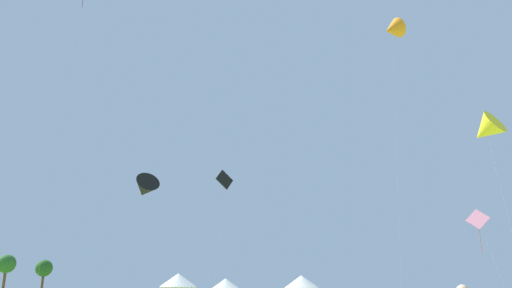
{
  "coord_description": "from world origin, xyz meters",
  "views": [
    {
      "loc": [
        2.82,
        -3.29,
        1.74
      ],
      "look_at": [
        0.0,
        32.0,
        12.01
      ],
      "focal_mm": 33.94,
      "sensor_mm": 36.0,
      "label": 1
    }
  ],
  "objects_px": {
    "kite_orange_delta": "(392,29)",
    "festival_tent_center": "(302,286)",
    "tree_distant_left": "(6,264)",
    "tree_distant_right": "(44,269)",
    "festival_tent_left": "(226,287)",
    "kite_black_delta": "(145,188)",
    "kite_black_diamond": "(224,181)",
    "kite_yellow_delta": "(486,130)",
    "kite_pink_diamond": "(478,221)",
    "festival_tent_right": "(178,284)"
  },
  "relations": [
    {
      "from": "kite_orange_delta",
      "to": "festival_tent_center",
      "type": "relative_size",
      "value": 8.34
    },
    {
      "from": "kite_pink_diamond",
      "to": "festival_tent_right",
      "type": "height_order",
      "value": "kite_pink_diamond"
    },
    {
      "from": "kite_black_diamond",
      "to": "tree_distant_right",
      "type": "height_order",
      "value": "kite_black_diamond"
    },
    {
      "from": "tree_distant_left",
      "to": "kite_black_delta",
      "type": "bearing_deg",
      "value": -39.02
    },
    {
      "from": "kite_black_delta",
      "to": "kite_orange_delta",
      "type": "distance_m",
      "value": 37.91
    },
    {
      "from": "kite_black_delta",
      "to": "kite_black_diamond",
      "type": "distance_m",
      "value": 14.68
    },
    {
      "from": "kite_yellow_delta",
      "to": "festival_tent_left",
      "type": "xyz_separation_m",
      "value": [
        -26.38,
        19.64,
        -13.85
      ]
    },
    {
      "from": "kite_black_diamond",
      "to": "festival_tent_left",
      "type": "distance_m",
      "value": 21.94
    },
    {
      "from": "tree_distant_left",
      "to": "festival_tent_center",
      "type": "bearing_deg",
      "value": -17.21
    },
    {
      "from": "festival_tent_right",
      "to": "kite_black_diamond",
      "type": "bearing_deg",
      "value": -66.36
    },
    {
      "from": "kite_orange_delta",
      "to": "tree_distant_right",
      "type": "xyz_separation_m",
      "value": [
        -57.95,
        26.53,
        -29.8
      ]
    },
    {
      "from": "festival_tent_left",
      "to": "tree_distant_left",
      "type": "bearing_deg",
      "value": 158.84
    },
    {
      "from": "festival_tent_right",
      "to": "tree_distant_right",
      "type": "distance_m",
      "value": 36.98
    },
    {
      "from": "kite_pink_diamond",
      "to": "kite_orange_delta",
      "type": "xyz_separation_m",
      "value": [
        -6.04,
        5.0,
        25.96
      ]
    },
    {
      "from": "tree_distant_left",
      "to": "tree_distant_right",
      "type": "distance_m",
      "value": 7.78
    },
    {
      "from": "kite_pink_diamond",
      "to": "festival_tent_right",
      "type": "distance_m",
      "value": 36.32
    },
    {
      "from": "kite_black_diamond",
      "to": "tree_distant_left",
      "type": "xyz_separation_m",
      "value": [
        -40.75,
        34.41,
        -6.05
      ]
    },
    {
      "from": "kite_yellow_delta",
      "to": "tree_distant_right",
      "type": "height_order",
      "value": "kite_yellow_delta"
    },
    {
      "from": "kite_orange_delta",
      "to": "kite_black_delta",
      "type": "bearing_deg",
      "value": -170.38
    },
    {
      "from": "kite_yellow_delta",
      "to": "tree_distant_right",
      "type": "bearing_deg",
      "value": 146.04
    },
    {
      "from": "kite_yellow_delta",
      "to": "kite_pink_diamond",
      "type": "bearing_deg",
      "value": 78.93
    },
    {
      "from": "kite_black_delta",
      "to": "kite_pink_diamond",
      "type": "bearing_deg",
      "value": 0.26
    },
    {
      "from": "kite_orange_delta",
      "to": "festival_tent_right",
      "type": "bearing_deg",
      "value": 171.16
    },
    {
      "from": "festival_tent_right",
      "to": "festival_tent_center",
      "type": "distance_m",
      "value": 15.63
    },
    {
      "from": "kite_black_diamond",
      "to": "tree_distant_right",
      "type": "relative_size",
      "value": 2.03
    },
    {
      "from": "festival_tent_left",
      "to": "tree_distant_right",
      "type": "height_order",
      "value": "tree_distant_right"
    },
    {
      "from": "kite_black_delta",
      "to": "tree_distant_left",
      "type": "bearing_deg",
      "value": 140.98
    },
    {
      "from": "kite_black_diamond",
      "to": "festival_tent_center",
      "type": "relative_size",
      "value": 2.79
    },
    {
      "from": "kite_black_delta",
      "to": "kite_yellow_delta",
      "type": "bearing_deg",
      "value": -16.22
    },
    {
      "from": "kite_yellow_delta",
      "to": "festival_tent_right",
      "type": "distance_m",
      "value": 40.27
    },
    {
      "from": "kite_pink_diamond",
      "to": "kite_black_diamond",
      "type": "height_order",
      "value": "kite_black_diamond"
    },
    {
      "from": "kite_black_diamond",
      "to": "tree_distant_right",
      "type": "distance_m",
      "value": 56.86
    },
    {
      "from": "kite_black_delta",
      "to": "tree_distant_left",
      "type": "xyz_separation_m",
      "value": [
        -30.1,
        24.4,
        -7.42
      ]
    },
    {
      "from": "kite_black_delta",
      "to": "festival_tent_left",
      "type": "height_order",
      "value": "kite_black_delta"
    },
    {
      "from": "festival_tent_center",
      "to": "tree_distant_right",
      "type": "relative_size",
      "value": 0.73
    },
    {
      "from": "festival_tent_right",
      "to": "kite_pink_diamond",
      "type": "bearing_deg",
      "value": -15.29
    },
    {
      "from": "kite_yellow_delta",
      "to": "tree_distant_left",
      "type": "bearing_deg",
      "value": 151.95
    },
    {
      "from": "kite_pink_diamond",
      "to": "kite_black_diamond",
      "type": "relative_size",
      "value": 0.8
    },
    {
      "from": "kite_orange_delta",
      "to": "festival_tent_left",
      "type": "height_order",
      "value": "kite_orange_delta"
    },
    {
      "from": "kite_orange_delta",
      "to": "festival_tent_right",
      "type": "distance_m",
      "value": 43.39
    },
    {
      "from": "kite_orange_delta",
      "to": "festival_tent_center",
      "type": "height_order",
      "value": "kite_orange_delta"
    },
    {
      "from": "kite_pink_diamond",
      "to": "kite_orange_delta",
      "type": "height_order",
      "value": "kite_orange_delta"
    },
    {
      "from": "kite_yellow_delta",
      "to": "kite_orange_delta",
      "type": "xyz_separation_m",
      "value": [
        -4.04,
        15.22,
        18.98
      ]
    },
    {
      "from": "festival_tent_left",
      "to": "festival_tent_center",
      "type": "distance_m",
      "value": 9.55
    },
    {
      "from": "festival_tent_center",
      "to": "tree_distant_left",
      "type": "bearing_deg",
      "value": 162.79
    },
    {
      "from": "kite_pink_diamond",
      "to": "kite_orange_delta",
      "type": "bearing_deg",
      "value": 140.37
    },
    {
      "from": "kite_yellow_delta",
      "to": "tree_distant_left",
      "type": "distance_m",
      "value": 73.97
    },
    {
      "from": "kite_pink_diamond",
      "to": "tree_distant_right",
      "type": "relative_size",
      "value": 1.62
    },
    {
      "from": "festival_tent_center",
      "to": "tree_distant_right",
      "type": "bearing_deg",
      "value": 153.91
    },
    {
      "from": "kite_yellow_delta",
      "to": "festival_tent_left",
      "type": "bearing_deg",
      "value": 143.34
    }
  ]
}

